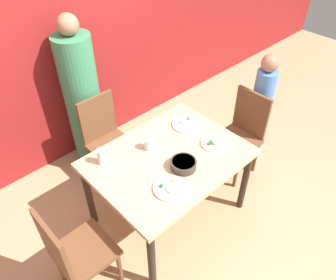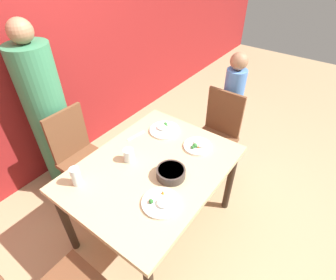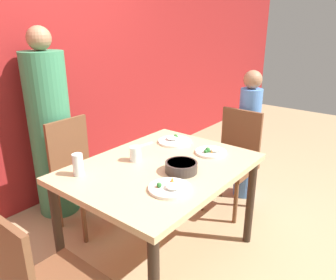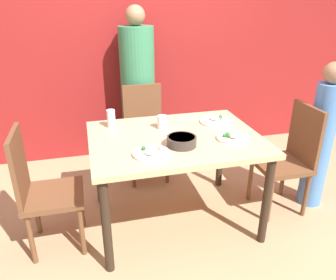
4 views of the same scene
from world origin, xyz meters
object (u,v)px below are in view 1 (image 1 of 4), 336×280
at_px(chair_child_spot, 242,133).
at_px(plate_rice_adult, 170,188).
at_px(chair_adult_spot, 107,138).
at_px(bowl_curry, 184,164).
at_px(glass_water_tall, 149,144).
at_px(person_child, 259,113).
at_px(person_adult, 83,102).

relative_size(chair_child_spot, plate_rice_adult, 3.68).
bearing_deg(chair_child_spot, chair_adult_spot, -129.94).
bearing_deg(bowl_curry, plate_rice_adult, -159.10).
bearing_deg(bowl_curry, glass_water_tall, 99.01).
relative_size(bowl_curry, glass_water_tall, 2.02).
relative_size(chair_adult_spot, bowl_curry, 4.41).
bearing_deg(chair_adult_spot, person_child, -33.65).
bearing_deg(person_child, bowl_curry, -174.69).
distance_m(chair_child_spot, glass_water_tall, 1.09).
xyz_separation_m(chair_adult_spot, chair_child_spot, (1.04, -0.87, 0.00)).
distance_m(person_adult, bowl_curry, 1.33).
bearing_deg(plate_rice_adult, glass_water_tall, 67.79).
height_order(chair_child_spot, plate_rice_adult, chair_child_spot).
xyz_separation_m(chair_child_spot, plate_rice_adult, (-1.20, -0.20, 0.27)).
distance_m(chair_adult_spot, person_adult, 0.43).
xyz_separation_m(chair_adult_spot, bowl_curry, (0.08, -0.99, 0.30)).
distance_m(chair_child_spot, person_adult, 1.62).
height_order(chair_child_spot, glass_water_tall, chair_child_spot).
distance_m(person_adult, person_child, 1.79).
xyz_separation_m(person_child, bowl_curry, (-1.23, -0.11, 0.18)).
height_order(plate_rice_adult, glass_water_tall, glass_water_tall).
bearing_deg(plate_rice_adult, person_child, 7.94).
bearing_deg(bowl_curry, chair_adult_spot, 94.57).
xyz_separation_m(person_child, plate_rice_adult, (-1.47, -0.20, 0.16)).
distance_m(person_adult, glass_water_tall, 0.98).
bearing_deg(person_child, plate_rice_adult, -172.06).
relative_size(person_adult, person_child, 1.31).
bearing_deg(person_adult, plate_rice_adult, -96.32).
height_order(person_child, glass_water_tall, person_child).
relative_size(chair_adult_spot, person_adult, 0.56).
xyz_separation_m(person_adult, bowl_curry, (0.08, -1.33, 0.03)).
distance_m(plate_rice_adult, glass_water_tall, 0.48).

